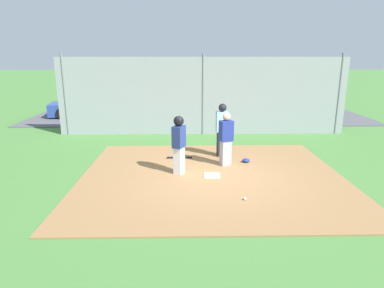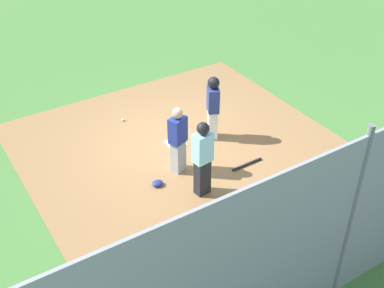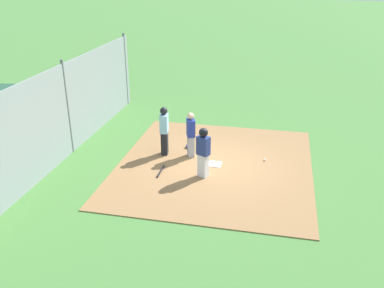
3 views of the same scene
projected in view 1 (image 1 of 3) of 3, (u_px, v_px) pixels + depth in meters
name	position (u px, v px, depth m)	size (l,w,h in m)	color
ground_plane	(212.00, 177.00, 9.28)	(140.00, 140.00, 0.00)	#477A38
dirt_infield	(212.00, 176.00, 9.27)	(7.20, 6.40, 0.03)	olive
home_plate	(212.00, 175.00, 9.27)	(0.44, 0.44, 0.02)	white
catcher	(226.00, 138.00, 9.96)	(0.45, 0.38, 1.61)	#9E9EA3
umpire	(222.00, 129.00, 10.85)	(0.40, 0.30, 1.74)	black
runner	(179.00, 141.00, 9.24)	(0.40, 0.45, 1.64)	silver
baseball_bat	(179.00, 157.00, 10.82)	(0.06, 0.06, 0.82)	black
catcher_mask	(246.00, 160.00, 10.41)	(0.24, 0.20, 0.12)	navy
baseball	(245.00, 199.00, 7.70)	(0.07, 0.07, 0.07)	white
backstop_fence	(203.00, 96.00, 13.89)	(12.00, 0.10, 3.35)	#93999E
parking_lot	(199.00, 117.00, 18.16)	(18.00, 5.20, 0.04)	#515156
parked_car_green	(245.00, 105.00, 18.22)	(4.40, 2.34, 1.28)	#235B38
parked_car_blue	(91.00, 105.00, 18.34)	(4.42, 2.40, 1.28)	#28428C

